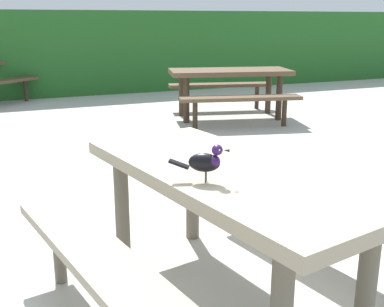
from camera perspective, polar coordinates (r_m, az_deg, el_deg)
ground_plane at (r=2.86m, az=-0.43°, el=-15.41°), size 60.00×60.00×0.00m
hedge_wall at (r=10.42m, az=-17.73°, el=11.41°), size 28.00×1.63×1.64m
picnic_table_foreground at (r=2.53m, az=3.99°, el=-5.69°), size 1.99×2.01×0.74m
bird_grackle at (r=2.22m, az=1.75°, el=-0.91°), size 0.26×0.17×0.18m
picnic_table_mid_right at (r=7.37m, az=4.51°, el=8.51°), size 2.06×2.04×0.74m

